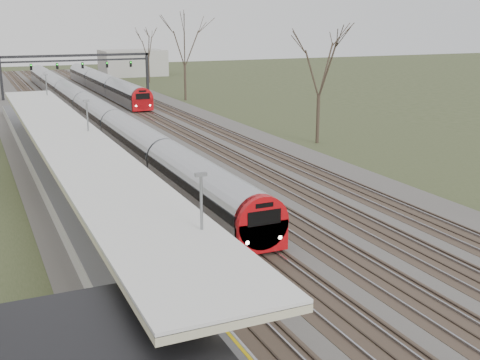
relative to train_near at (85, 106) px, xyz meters
The scene contains 7 objects.
track_bed 10.10m from the train_near, 73.96° to the right, with size 24.00×160.00×0.22m.
platform 27.91m from the train_near, 103.58° to the right, with size 3.50×69.00×1.00m, color #9E9B93.
canopy 32.39m from the train_near, 101.70° to the right, with size 4.10×50.00×3.11m.
signal_gantry 20.85m from the train_near, 82.20° to the left, with size 21.00×0.59×6.08m.
tree_east_far 28.59m from the train_near, 53.89° to the right, with size 5.00×5.00×10.30m.
train_near is the anchor object (origin of this frame).
train_far 24.70m from the train_near, 73.54° to the left, with size 2.62×45.21×3.05m.
Camera 1 is at (-14.32, -3.74, 10.88)m, focal length 45.00 mm.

